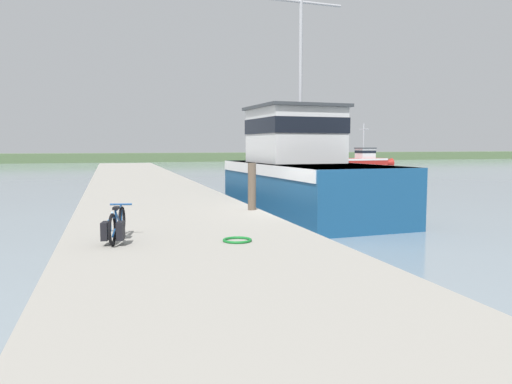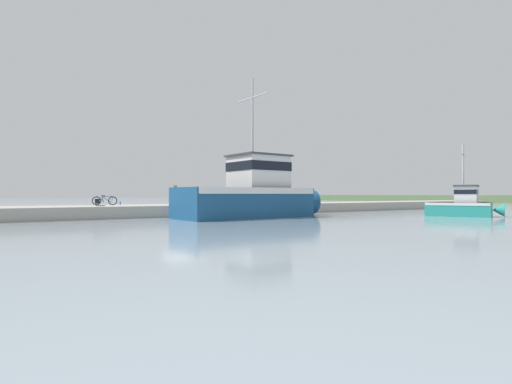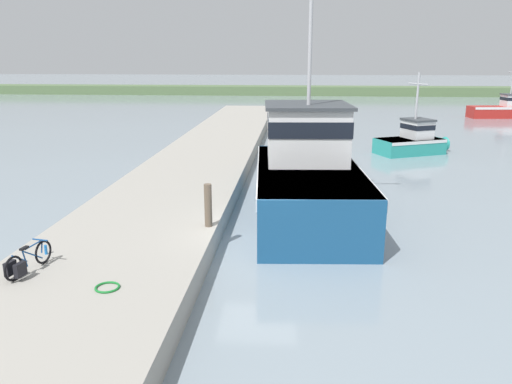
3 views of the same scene
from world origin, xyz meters
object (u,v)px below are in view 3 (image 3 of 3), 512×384
water_bottle_on_curb (46,250)px  fishing_boat_main (307,173)px  boat_red_outer (413,141)px  bicycle_touring (24,262)px  boat_white_moored (507,109)px  mooring_post (208,205)px

water_bottle_on_curb → fishing_boat_main: bearing=43.5°
fishing_boat_main → water_bottle_on_curb: fishing_boat_main is taller
boat_red_outer → fishing_boat_main: bearing=-52.1°
fishing_boat_main → bicycle_touring: 10.63m
boat_white_moored → boat_red_outer: boat_white_moored is taller
boat_white_moored → mooring_post: 44.39m
fishing_boat_main → bicycle_touring: fishing_boat_main is taller
boat_white_moored → water_bottle_on_curb: boat_white_moored is taller
boat_red_outer → mooring_post: bearing=-54.5°
boat_red_outer → mooring_post: size_ratio=3.68×
boat_white_moored → boat_red_outer: size_ratio=1.59×
bicycle_touring → boat_red_outer: bearing=67.2°
boat_red_outer → mooring_post: 19.83m
bicycle_touring → mooring_post: 5.49m
bicycle_touring → mooring_post: bearing=56.0°
water_bottle_on_curb → boat_white_moored: bearing=55.3°
boat_red_outer → water_bottle_on_curb: 24.19m
water_bottle_on_curb → bicycle_touring: bearing=-84.7°
boat_red_outer → water_bottle_on_curb: size_ratio=19.39×
fishing_boat_main → boat_white_moored: (20.65, 33.38, -0.75)m
bicycle_touring → water_bottle_on_curb: size_ratio=6.42×
fishing_boat_main → boat_red_outer: size_ratio=2.15×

